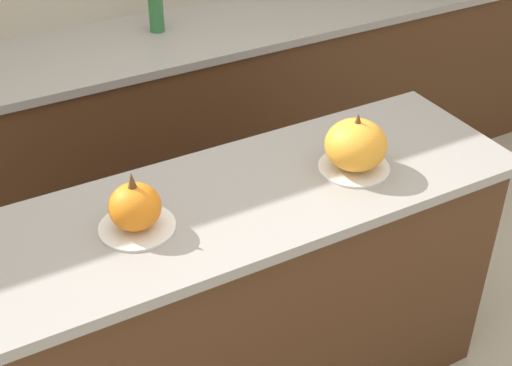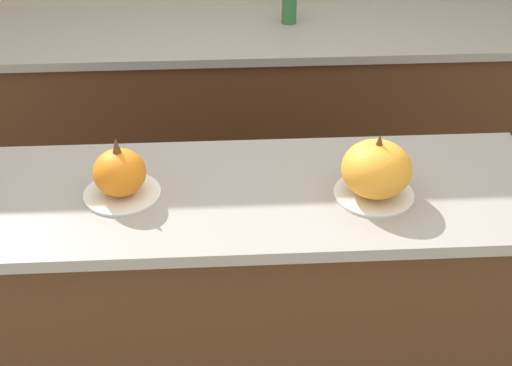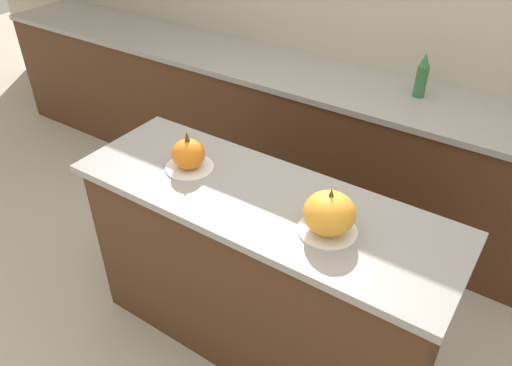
{
  "view_description": "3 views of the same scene",
  "coord_description": "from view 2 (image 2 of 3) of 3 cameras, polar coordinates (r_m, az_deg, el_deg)",
  "views": [
    {
      "loc": [
        -0.82,
        -1.5,
        2.09
      ],
      "look_at": [
        -0.02,
        -0.04,
        0.95
      ],
      "focal_mm": 50.0,
      "sensor_mm": 36.0,
      "label": 1
    },
    {
      "loc": [
        -0.09,
        -1.63,
        2.0
      ],
      "look_at": [
        0.0,
        -0.02,
        0.93
      ],
      "focal_mm": 50.0,
      "sensor_mm": 36.0,
      "label": 2
    },
    {
      "loc": [
        0.88,
        -1.34,
        2.09
      ],
      "look_at": [
        -0.01,
        -0.02,
        0.96
      ],
      "focal_mm": 35.0,
      "sensor_mm": 36.0,
      "label": 3
    }
  ],
  "objects": [
    {
      "name": "back_counter",
      "position": [
        3.23,
        -1.22,
        4.81
      ],
      "size": [
        6.0,
        0.6,
        0.89
      ],
      "color": "#4C2D19",
      "rests_on": "ground_plane"
    },
    {
      "name": "pumpkin_cake_right",
      "position": [
        1.94,
        9.6,
        0.98
      ],
      "size": [
        0.22,
        0.22,
        0.19
      ],
      "color": "white",
      "rests_on": "kitchen_island"
    },
    {
      "name": "pumpkin_cake_left",
      "position": [
        1.96,
        -10.82,
        0.71
      ],
      "size": [
        0.21,
        0.21,
        0.18
      ],
      "color": "white",
      "rests_on": "kitchen_island"
    },
    {
      "name": "kitchen_island",
      "position": [
        2.25,
        -0.03,
        -9.95
      ],
      "size": [
        1.63,
        0.56,
        0.89
      ],
      "color": "#4C2D19",
      "rests_on": "ground_plane"
    }
  ]
}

